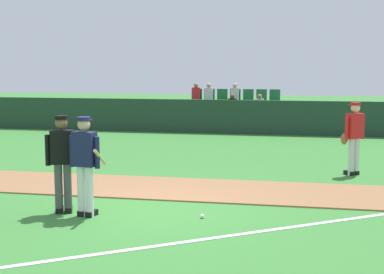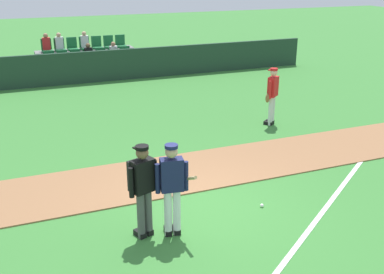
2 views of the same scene
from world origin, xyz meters
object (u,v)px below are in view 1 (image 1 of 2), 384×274
Objects in this scene: runner_red_jersey at (354,136)px; baseball at (202,216)px; batter_navy_jersey at (85,162)px; umpire_home_plate at (62,158)px.

runner_red_jersey reaches higher than baseball.
umpire_home_plate is at bearing 162.55° from batter_navy_jersey.
batter_navy_jersey and umpire_home_plate have the same top height.
baseball is (2.02, 0.28, -0.93)m from batter_navy_jersey.
umpire_home_plate is 23.78× the size of baseball.
umpire_home_plate and runner_red_jersey have the same top height.
runner_red_jersey is at bearing 44.21° from batter_navy_jersey.
batter_navy_jersey is at bearing -172.11° from baseball.
umpire_home_plate reaches higher than baseball.
baseball is (-2.89, -4.49, -0.93)m from runner_red_jersey.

